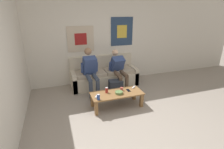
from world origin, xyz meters
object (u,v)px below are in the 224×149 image
(person_seated_teen, at_px, (119,69))
(game_controller_near_left, at_px, (134,87))
(couch, at_px, (104,76))
(backpack, at_px, (116,88))
(coffee_table, at_px, (117,95))
(drink_can_red, at_px, (107,90))
(drink_can_blue, at_px, (98,97))
(person_seated_adult, at_px, (91,70))
(game_controller_near_right, at_px, (97,96))
(cell_phone, at_px, (128,90))
(pillar_candle, at_px, (122,89))
(ceramic_bowl, at_px, (119,92))

(person_seated_teen, bearing_deg, game_controller_near_left, -84.30)
(couch, bearing_deg, backpack, -81.98)
(coffee_table, height_order, drink_can_red, drink_can_red)
(drink_can_blue, bearing_deg, backpack, 48.60)
(drink_can_red, xyz_separation_m, game_controller_near_left, (0.71, 0.05, -0.05))
(person_seated_adult, bearing_deg, drink_can_red, -78.24)
(coffee_table, height_order, game_controller_near_right, game_controller_near_right)
(drink_can_blue, distance_m, game_controller_near_left, 1.02)
(couch, height_order, drink_can_red, couch)
(drink_can_blue, xyz_separation_m, cell_phone, (0.78, 0.20, -0.06))
(person_seated_adult, xyz_separation_m, pillar_candle, (0.55, -0.87, -0.26))
(person_seated_adult, xyz_separation_m, drink_can_blue, (-0.09, -1.13, -0.23))
(person_seated_adult, bearing_deg, backpack, -32.86)
(game_controller_near_left, bearing_deg, ceramic_bowl, -157.63)
(couch, height_order, game_controller_near_right, couch)
(person_seated_teen, distance_m, ceramic_bowl, 1.11)
(coffee_table, relative_size, person_seated_teen, 1.11)
(game_controller_near_right, bearing_deg, backpack, 42.73)
(pillar_candle, distance_m, game_controller_near_left, 0.34)
(backpack, bearing_deg, pillar_candle, -93.67)
(couch, bearing_deg, game_controller_near_right, -112.58)
(person_seated_adult, distance_m, cell_phone, 1.19)
(backpack, distance_m, ceramic_bowl, 0.68)
(couch, xyz_separation_m, person_seated_teen, (0.33, -0.35, 0.31))
(person_seated_adult, height_order, person_seated_teen, person_seated_adult)
(person_seated_teen, distance_m, pillar_candle, 0.94)
(person_seated_teen, relative_size, drink_can_red, 8.72)
(coffee_table, height_order, pillar_candle, pillar_candle)
(ceramic_bowl, height_order, drink_can_red, drink_can_red)
(drink_can_blue, relative_size, game_controller_near_left, 0.94)
(person_seated_teen, height_order, game_controller_near_right, person_seated_teen)
(backpack, xyz_separation_m, cell_phone, (0.12, -0.55, 0.17))
(backpack, xyz_separation_m, game_controller_near_right, (-0.67, -0.62, 0.17))
(pillar_candle, bearing_deg, game_controller_near_left, 8.48)
(drink_can_red, xyz_separation_m, cell_phone, (0.52, -0.06, -0.06))
(ceramic_bowl, relative_size, game_controller_near_left, 1.38)
(game_controller_near_left, distance_m, cell_phone, 0.22)
(drink_can_red, bearing_deg, coffee_table, -22.57)
(coffee_table, height_order, backpack, backpack)
(ceramic_bowl, bearing_deg, game_controller_near_left, 22.37)
(backpack, bearing_deg, game_controller_near_left, -55.27)
(backpack, height_order, drink_can_blue, drink_can_blue)
(drink_can_blue, bearing_deg, cell_phone, 14.62)
(couch, xyz_separation_m, person_seated_adult, (-0.48, -0.37, 0.36))
(pillar_candle, height_order, drink_can_blue, drink_can_blue)
(pillar_candle, bearing_deg, drink_can_red, 179.45)
(coffee_table, relative_size, pillar_candle, 13.81)
(backpack, relative_size, cell_phone, 2.90)
(ceramic_bowl, distance_m, drink_can_blue, 0.53)
(pillar_candle, distance_m, drink_can_red, 0.37)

